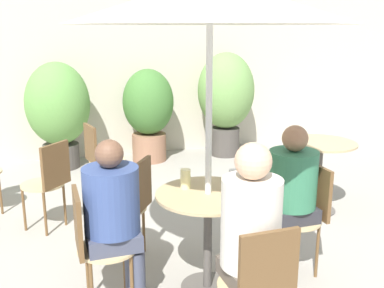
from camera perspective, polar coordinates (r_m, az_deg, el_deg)
ground_plane at (r=3.49m, az=5.55°, el=-17.20°), size 20.00×20.00×0.00m
storefront_wall at (r=6.65m, az=-6.43°, el=11.57°), size 10.00×0.06×3.00m
cafe_table_near at (r=3.17m, az=2.03°, el=-9.14°), size 0.73×0.73×0.73m
cafe_table_far at (r=4.70m, az=15.92°, el=-1.86°), size 0.70×0.70×0.73m
bistro_chair_0 at (r=3.03m, az=-12.42°, el=-11.75°), size 0.40×0.39×0.84m
bistro_chair_1 at (r=2.55m, az=8.61°, el=-16.85°), size 0.39×0.40×0.84m
bistro_chair_2 at (r=3.53m, az=14.23°, el=-7.96°), size 0.40×0.39×0.84m
bistro_chair_3 at (r=4.94m, az=-11.70°, el=-1.33°), size 0.43×0.41×0.84m
bistro_chair_4 at (r=3.62m, az=-7.63°, el=-7.06°), size 0.45×0.44×0.84m
bistro_chair_6 at (r=4.30m, az=-17.68°, el=-4.11°), size 0.45×0.45×0.84m
seated_person_0 at (r=2.97m, az=-9.82°, el=-8.41°), size 0.37×0.36×1.16m
seated_person_1 at (r=2.55m, az=7.34°, el=-10.97°), size 0.33×0.35×1.25m
seated_person_2 at (r=3.39m, az=12.36°, el=-5.59°), size 0.37×0.36×1.16m
beer_glass_0 at (r=3.01m, az=5.31°, el=-5.05°), size 0.07×0.07×0.19m
beer_glass_1 at (r=3.17m, az=-0.83°, el=-4.45°), size 0.07×0.07×0.14m
potted_plant_0 at (r=6.16m, az=-16.65°, el=4.36°), size 0.83×0.83×1.41m
potted_plant_1 at (r=6.29m, az=-5.56°, el=4.40°), size 0.71×0.71×1.29m
potted_plant_2 at (r=6.53m, az=4.32°, el=6.18°), size 0.82×0.82×1.50m
umbrella at (r=2.91m, az=2.29°, el=17.64°), size 1.81×1.81×2.13m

